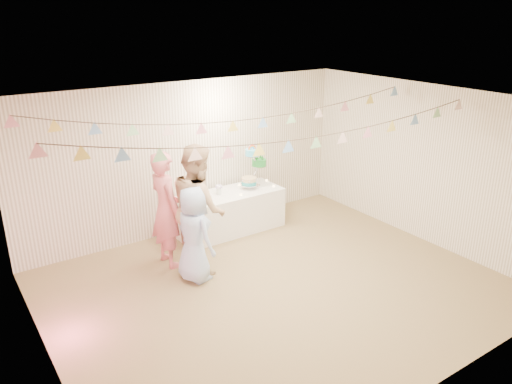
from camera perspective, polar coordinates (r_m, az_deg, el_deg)
floor at (r=7.16m, az=2.32°, el=-10.84°), size 6.00×6.00×0.00m
ceiling at (r=6.23m, az=2.66°, el=10.10°), size 6.00×6.00×0.00m
back_wall at (r=8.61m, az=-7.50°, el=3.91°), size 6.00×6.00×0.00m
front_wall at (r=5.01m, az=20.03°, el=-9.67°), size 6.00×6.00×0.00m
left_wall at (r=5.50m, az=-23.72°, el=-7.42°), size 5.00×5.00×0.00m
right_wall at (r=8.63m, az=18.71°, el=3.03°), size 5.00×5.00×0.00m
table at (r=8.74m, az=-3.05°, el=-2.27°), size 1.88×0.75×0.70m
cake_stand at (r=8.81m, az=-0.25°, el=3.16°), size 0.64×0.38×0.72m
cake_bottom at (r=8.76m, az=-0.84°, el=1.19°), size 0.31×0.31×0.15m
cake_middle at (r=8.97m, az=0.38°, el=3.47°), size 0.27×0.27×0.22m
cake_top_tier at (r=8.67m, az=-0.47°, el=4.73°), size 0.25×0.25×0.19m
platter at (r=8.31m, az=-6.12°, el=-0.58°), size 0.30×0.30×0.02m
posy at (r=8.53m, az=-4.28°, el=0.59°), size 0.15×0.15×0.17m
person_adult_a at (r=7.53m, az=-10.25°, el=-1.95°), size 0.47×0.68×1.79m
person_adult_b at (r=7.36m, az=-6.59°, el=-1.76°), size 0.91×1.06×1.91m
person_child at (r=7.10m, az=-7.09°, el=-4.85°), size 0.57×0.76×1.41m
bunting_back at (r=7.17m, az=-2.71°, el=9.41°), size 5.60×1.10×0.40m
bunting_front at (r=6.13m, az=3.74°, el=7.24°), size 5.60×0.90×0.36m
tealight_0 at (r=8.13m, az=-7.37°, el=-1.41°), size 0.04×0.04×0.03m
tealight_1 at (r=8.60m, az=-5.71°, el=-0.12°), size 0.04×0.04×0.03m
tealight_2 at (r=8.48m, az=-1.75°, el=-0.30°), size 0.04×0.04×0.03m
tealight_3 at (r=8.96m, az=-1.92°, el=0.83°), size 0.04×0.04×0.03m
tealight_4 at (r=8.90m, az=2.02°, el=0.69°), size 0.04×0.04×0.03m
tealight_5 at (r=9.19m, az=1.21°, el=1.35°), size 0.04×0.04×0.03m
tealight_6 at (r=8.19m, az=-5.50°, el=-1.17°), size 0.04×0.04×0.03m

